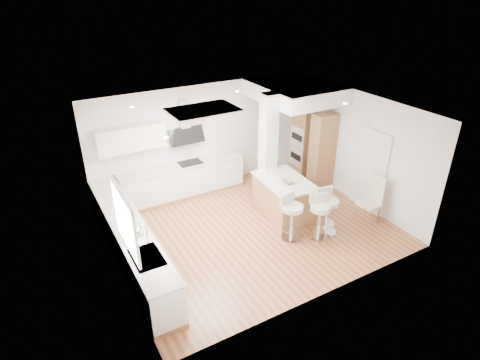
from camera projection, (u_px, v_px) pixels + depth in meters
ground at (251, 228)px, 9.26m from camera, size 6.00×6.00×0.00m
ceiling at (251, 228)px, 9.26m from camera, size 6.00×5.00×0.02m
wall_back at (202, 137)px, 10.55m from camera, size 6.00×0.04×2.80m
wall_left at (111, 210)px, 7.29m from camera, size 0.04×5.00×2.80m
wall_right at (355, 147)px, 9.94m from camera, size 0.04×5.00×2.80m
skylight at (203, 111)px, 8.10m from camera, size 4.10×2.10×0.06m
window_left at (124, 219)px, 6.48m from camera, size 0.06×1.28×1.07m
doorway_right at (369, 171)px, 9.65m from camera, size 0.05×1.00×2.10m
counter_left at (130, 241)px, 8.03m from camera, size 0.63×4.50×1.35m
counter_back at (175, 173)px, 10.25m from camera, size 3.62×0.63×2.50m
pillar at (268, 150)px, 9.81m from camera, size 0.35×0.35×2.80m
soffit at (294, 92)px, 10.08m from camera, size 1.78×2.20×0.40m
oven_column at (312, 147)px, 10.91m from camera, size 0.63×1.21×2.10m
peninsula at (284, 197)px, 9.60m from camera, size 1.11×1.59×1.00m
bar_stool_a at (291, 215)px, 8.65m from camera, size 0.56×0.56×1.06m
bar_stool_b at (319, 214)px, 8.71m from camera, size 0.59×0.59×1.02m
bar_stool_c at (327, 209)px, 8.86m from camera, size 0.52×0.52×1.07m
dining_chair at (373, 198)px, 9.27m from camera, size 0.49×0.49×1.16m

